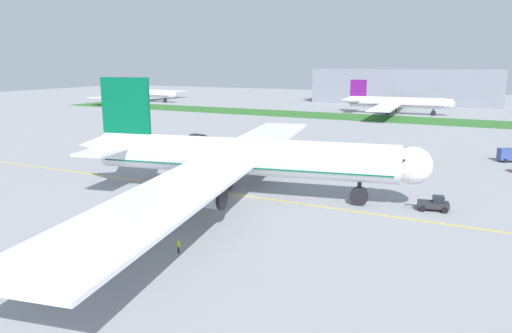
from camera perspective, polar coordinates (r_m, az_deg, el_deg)
name	(u,v)px	position (r m, az deg, el deg)	size (l,w,h in m)	color
ground_plane	(244,196)	(75.94, -1.49, -3.62)	(600.00, 600.00, 0.00)	gray
apron_taxi_line	(244,196)	(76.03, -1.45, -3.60)	(280.00, 0.36, 0.01)	yellow
grass_median_strip	(390,119)	(188.73, 16.00, 5.61)	(320.00, 24.00, 0.10)	#2D6628
airliner_foreground	(237,157)	(74.85, -2.31, 1.16)	(58.25, 93.66, 18.79)	white
pushback_tug	(434,204)	(73.07, 20.90, -4.28)	(6.20, 3.04, 2.23)	#26262B
ground_crew_wingwalker_port	(104,234)	(59.61, -18.03, -7.87)	(0.53, 0.34, 1.57)	black
ground_crew_marshaller_front	(178,245)	(54.12, -9.45, -9.43)	(0.52, 0.43, 1.66)	black
service_truck_baggage_loader	(510,155)	(115.91, 28.62, 1.28)	(5.54, 4.13, 2.94)	#33478C
service_truck_fuel_bowser	(199,139)	(125.56, -6.91, 3.38)	(6.00, 3.67, 2.46)	black
parked_airliner_far_left	(144,93)	(273.13, -13.51, 8.68)	(44.81, 71.93, 13.43)	white
parked_airliner_far_centre	(395,103)	(207.49, 16.56, 7.48)	(46.68, 74.87, 14.18)	white
terminal_building	(404,87)	(260.27, 17.60, 9.25)	(94.45, 20.00, 18.00)	gray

